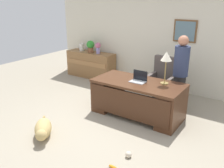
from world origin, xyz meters
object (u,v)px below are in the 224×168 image
Objects in this scene: laptop at (139,79)px; person_standing at (180,73)px; vase_with_flowers at (98,47)px; armchair at (163,82)px; desk at (137,97)px; desk_lamp at (166,58)px; vase_empty at (82,47)px; dog_toy_bone at (113,167)px; credenza at (91,65)px; dog_toy_ball at (129,154)px; potted_plant at (90,46)px; dog_lying at (43,129)px.

person_standing is at bearing 50.32° from laptop.
vase_with_flowers is (-2.84, 0.79, 0.13)m from person_standing.
person_standing is (0.49, -0.25, 0.38)m from armchair.
desk is 5.73× the size of vase_with_flowers.
desk_lamp reaches higher than laptop.
laptop reaches higher than desk.
vase_with_flowers is at bearing 0.00° from vase_empty.
desk is 1.12× the size of person_standing.
dog_toy_bone is at bearing -50.06° from vase_with_flowers.
person_standing is at bearing -15.48° from vase_with_flowers.
credenza is 15.51× the size of dog_toy_ball.
vase_empty is at bearing 180.00° from vase_with_flowers.
desk_lamp is 3.65m from vase_empty.
desk_lamp is (0.50, 0.21, 0.87)m from desk.
potted_plant is (-3.13, 0.79, 0.14)m from person_standing.
armchair is 3.39× the size of laptop.
armchair is at bearing 152.67° from person_standing.
desk is 18.26× the size of dog_toy_ball.
potted_plant is (-2.64, 0.53, 0.52)m from armchair.
potted_plant is at bearing 165.90° from person_standing.
vase_with_flowers is at bearing 0.26° from credenza.
armchair is 1.21m from desk_lamp.
dog_lying is 1.56m from dog_toy_bone.
armchair reaches higher than dog_toy_bone.
laptop is 2.95m from potted_plant.
dog_toy_ball is at bearing -66.15° from desk.
potted_plant is (0.01, 0.00, 0.60)m from credenza.
person_standing is 2.31m from dog_toy_ball.
potted_plant is (-0.29, 0.00, 0.01)m from vase_with_flowers.
dog_toy_bone is (1.56, -0.03, -0.13)m from dog_lying.
armchair is at bearing 82.80° from desk.
credenza is 4.44× the size of potted_plant.
laptop is 0.97× the size of vase_with_flowers.
vase_with_flowers reaches higher than armchair.
potted_plant reaches higher than laptop.
desk_lamp reaches higher than armchair.
vase_with_flowers is 0.91× the size of potted_plant.
desk_lamp reaches higher than desk.
desk reaches higher than dog_toy_ball.
vase_empty is 1.39× the size of dog_toy_bone.
dog_toy_ball is at bearing -43.43° from potted_plant.
armchair is 1.64× the size of desk_lamp.
desk reaches higher than dog_toy_bone.
desk is 1.87m from dog_toy_bone.
credenza is 3.64m from dog_lying.
desk reaches higher than dog_lying.
person_standing is 7.15× the size of vase_empty.
credenza is 9.53× the size of dog_toy_bone.
person_standing is 0.97m from laptop.
potted_plant is at bearing 147.86° from desk.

